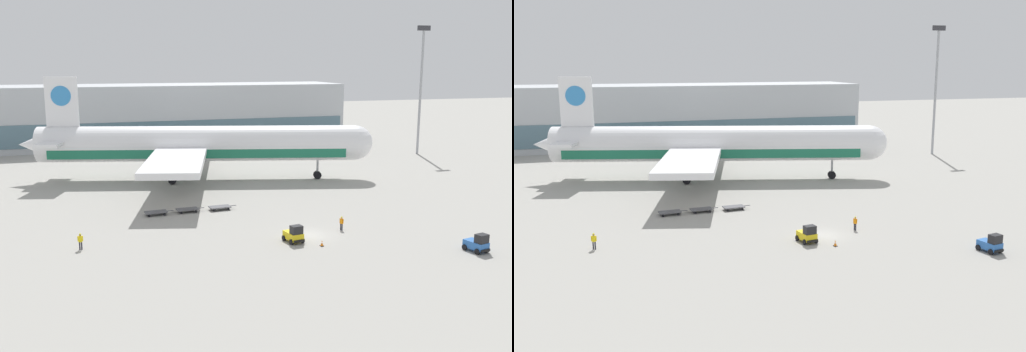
% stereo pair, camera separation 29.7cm
% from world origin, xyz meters
% --- Properties ---
extents(ground_plane, '(400.00, 400.00, 0.00)m').
position_xyz_m(ground_plane, '(0.00, 0.00, 0.00)').
color(ground_plane, '#9E9B93').
extents(terminal_building, '(90.00, 18.20, 14.00)m').
position_xyz_m(terminal_building, '(-7.68, 78.58, 6.99)').
color(terminal_building, '#B2B7BC').
rests_on(terminal_building, ground_plane).
extents(light_mast, '(2.80, 0.50, 26.54)m').
position_xyz_m(light_mast, '(43.98, 47.05, 15.16)').
color(light_mast, '#9EA0A5').
rests_on(light_mast, ground_plane).
extents(airplane_main, '(56.96, 48.47, 17.00)m').
position_xyz_m(airplane_main, '(-6.64, 34.19, 5.84)').
color(airplane_main, white).
rests_on(airplane_main, ground_plane).
extents(baggage_tug_foreground, '(1.99, 2.65, 2.00)m').
position_xyz_m(baggage_tug_foreground, '(-2.72, -1.93, 0.88)').
color(baggage_tug_foreground, yellow).
rests_on(baggage_tug_foreground, ground_plane).
extents(baggage_tug_mid, '(2.05, 2.68, 2.00)m').
position_xyz_m(baggage_tug_mid, '(14.33, -10.46, 0.88)').
color(baggage_tug_mid, '#2D66B7').
rests_on(baggage_tug_mid, ground_plane).
extents(baggage_dolly_lead, '(3.75, 1.69, 0.48)m').
position_xyz_m(baggage_dolly_lead, '(-15.67, 13.71, 0.39)').
color(baggage_dolly_lead, '#56565B').
rests_on(baggage_dolly_lead, ground_plane).
extents(baggage_dolly_second, '(3.75, 1.69, 0.48)m').
position_xyz_m(baggage_dolly_second, '(-11.57, 13.96, 0.39)').
color(baggage_dolly_second, '#56565B').
rests_on(baggage_dolly_second, ground_plane).
extents(baggage_dolly_third, '(3.75, 1.69, 0.48)m').
position_xyz_m(baggage_dolly_third, '(-7.22, 13.89, 0.39)').
color(baggage_dolly_third, '#56565B').
rests_on(baggage_dolly_third, ground_plane).
extents(ground_crew_near, '(0.57, 0.25, 1.78)m').
position_xyz_m(ground_crew_near, '(-24.99, 2.28, 1.05)').
color(ground_crew_near, black).
rests_on(ground_crew_near, ground_plane).
extents(ground_crew_far, '(0.35, 0.52, 1.67)m').
position_xyz_m(ground_crew_far, '(4.19, 0.66, 0.97)').
color(ground_crew_far, black).
rests_on(ground_crew_far, ground_plane).
extents(traffic_cone_near, '(0.40, 0.40, 0.64)m').
position_xyz_m(traffic_cone_near, '(-0.33, -4.05, 0.31)').
color(traffic_cone_near, black).
rests_on(traffic_cone_near, ground_plane).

